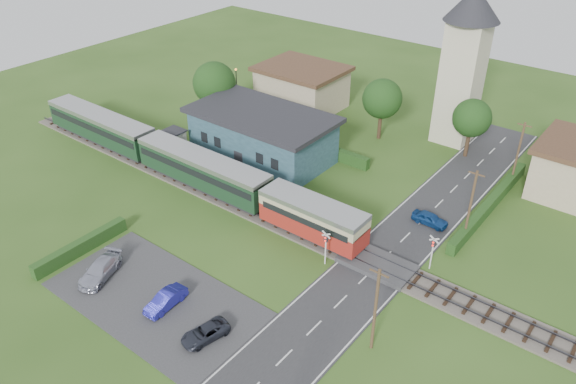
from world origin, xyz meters
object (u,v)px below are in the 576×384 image
Objects in this scene: car_park_silver at (100,270)px; pedestrian_near at (290,198)px; car_on_road at (430,219)px; church_tower at (465,56)px; house_west at (302,87)px; crossing_signal_near at (326,243)px; station_building at (262,135)px; crossing_signal_far at (433,248)px; car_park_blue at (166,300)px; pedestrian_far at (177,142)px; car_park_dark at (205,333)px; train at (181,160)px; equipment_hut at (174,141)px.

pedestrian_near is (5.86, 17.43, 0.46)m from car_park_silver.
car_park_silver is (-17.72, -23.19, 0.12)m from car_on_road.
church_tower is 1.63× the size of house_west.
crossing_signal_near is at bearing 22.38° from car_park_silver.
station_building is at bearing -70.35° from house_west.
crossing_signal_near is 1.00× the size of crossing_signal_far.
pedestrian_far is at bearing 132.34° from car_park_blue.
house_west is 39.97m from car_park_blue.
pedestrian_far is (-22.49, 18.09, 0.86)m from car_park_dark.
train is at bearing 92.48° from car_park_silver.
car_on_road is 1.70× the size of pedestrian_far.
car_park_silver is (8.03, -37.95, -2.05)m from house_west.
house_west reaches higher than crossing_signal_far.
house_west is at bearing 93.97° from train.
car_on_road is at bearing -2.10° from station_building.
car_park_silver is at bearing -66.71° from train.
car_park_silver is 3.03× the size of pedestrian_near.
pedestrian_far is at bearing -135.69° from church_tower.
train is at bearing -174.94° from crossing_signal_far.
station_building is 23.89m from church_tower.
house_west is 5.46× the size of pedestrian_far.
equipment_hut is 21.27m from car_park_silver.
car_park_silver is (-6.82, -0.90, 0.06)m from car_park_blue.
church_tower reaches higher than car_on_road.
pedestrian_near is at bearing 90.28° from car_park_blue.
car_park_dark is at bearing -62.55° from house_west.
church_tower is at bearing -93.93° from pedestrian_near.
crossing_signal_far is at bearing -169.68° from pedestrian_near.
crossing_signal_far is 0.92× the size of car_park_dark.
crossing_signal_near is at bearing 94.06° from car_park_dark.
house_west reaches higher than car_on_road.
train is 23.06m from house_west.
crossing_signal_far is 6.67m from car_on_road.
car_on_road is 23.61m from car_park_dark.
train is 16.34m from car_park_silver.
church_tower is 21.55m from house_west.
equipment_hut is at bearing 100.04° from car_on_road.
pedestrian_far reaches higher than car_park_silver.
church_tower is 26.39m from crossing_signal_far.
car_park_silver is at bearing 142.72° from car_on_road.
car_park_blue is 4.67m from car_park_dark.
crossing_signal_near is (21.40, -25.41, -0.65)m from house_west.
church_tower is 21.00m from car_on_road.
pedestrian_far is (0.01, 0.36, -0.31)m from equipment_hut.
pedestrian_near is at bearing -104.56° from church_tower.
pedestrian_far is at bearing 99.35° from car_on_road.
pedestrian_near reaches higher than car_on_road.
car_on_road is at bearing -29.83° from house_west.
car_park_silver is (3.03, -23.95, -1.95)m from station_building.
car_park_blue is at bearing -119.36° from crossing_signal_near.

